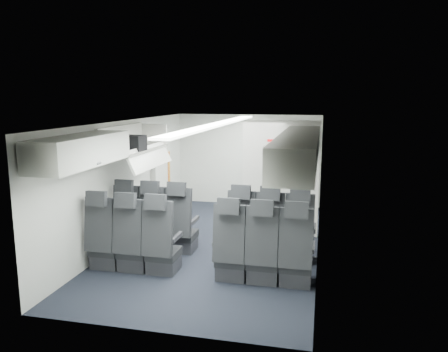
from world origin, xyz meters
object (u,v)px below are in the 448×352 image
at_px(galley_unit, 287,169).
at_px(carry_on_bag, 131,143).
at_px(seat_row_front, 211,231).
at_px(seat_row_mid, 196,250).
at_px(flight_attendant, 257,181).
at_px(boarding_door, 162,173).

relative_size(galley_unit, carry_on_bag, 4.46).
distance_m(seat_row_front, seat_row_mid, 0.90).
distance_m(flight_attendant, carry_on_bag, 2.97).
xyz_separation_m(galley_unit, flight_attendant, (-0.53, -1.03, -0.11)).
relative_size(boarding_door, carry_on_bag, 4.37).
relative_size(seat_row_mid, flight_attendant, 1.99).
distance_m(seat_row_front, galley_unit, 3.43).
bearing_deg(flight_attendant, seat_row_front, 168.15).
xyz_separation_m(galley_unit, boarding_door, (-2.59, -1.17, 0.00)).
bearing_deg(carry_on_bag, galley_unit, 58.49).
relative_size(seat_row_front, seat_row_mid, 1.00).
distance_m(seat_row_mid, boarding_door, 3.45).
height_order(seat_row_front, carry_on_bag, carry_on_bag).
bearing_deg(galley_unit, boarding_door, -155.72).
xyz_separation_m(flight_attendant, carry_on_bag, (-1.79, -2.16, 0.97)).
height_order(galley_unit, flight_attendant, galley_unit).
relative_size(seat_row_mid, galley_unit, 1.75).
distance_m(seat_row_front, carry_on_bag, 1.96).
xyz_separation_m(seat_row_mid, carry_on_bag, (-1.37, 0.96, 1.40)).
xyz_separation_m(seat_row_mid, flight_attendant, (0.42, 3.12, 0.43)).
relative_size(seat_row_mid, boarding_door, 1.79).
relative_size(galley_unit, boarding_door, 1.02).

